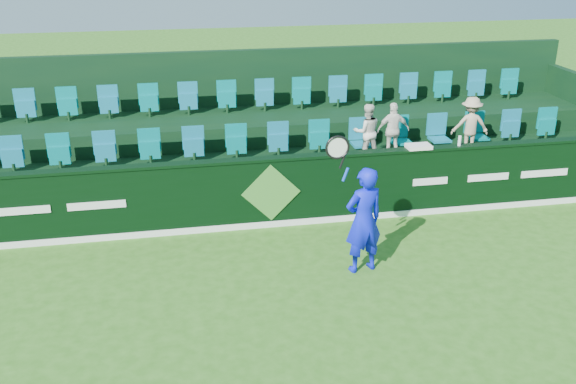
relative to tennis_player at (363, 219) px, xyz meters
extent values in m
plane|color=#2D6618|center=(-1.19, -2.03, -0.91)|extent=(60.00, 60.00, 0.00)
cube|color=black|center=(-1.19, 1.97, -0.26)|extent=(16.00, 0.20, 1.30)
cube|color=black|center=(-1.19, 1.97, 0.42)|extent=(16.00, 0.24, 0.05)
cube|color=white|center=(-1.19, 1.86, -0.85)|extent=(16.00, 0.02, 0.12)
cube|color=#428530|center=(-1.19, 1.86, -0.21)|extent=(1.10, 0.02, 1.10)
cube|color=white|center=(-5.49, 1.86, -0.21)|extent=(0.85, 0.01, 0.14)
cube|color=white|center=(-4.29, 1.86, -0.21)|extent=(1.00, 0.01, 0.14)
cube|color=white|center=(1.91, 1.86, -0.21)|extent=(0.70, 0.01, 0.14)
cube|color=white|center=(3.11, 1.86, -0.21)|extent=(0.85, 0.01, 0.14)
cube|color=white|center=(4.31, 1.86, -0.21)|extent=(1.00, 0.01, 0.14)
cube|color=black|center=(-1.19, 3.07, -0.51)|extent=(16.00, 2.00, 0.80)
cube|color=black|center=(-1.19, 4.97, -0.26)|extent=(16.00, 1.80, 1.30)
cube|color=black|center=(-1.19, 5.97, 0.39)|extent=(16.00, 0.20, 2.60)
cube|color=#13728F|center=(-1.19, 3.47, 0.19)|extent=(13.50, 0.50, 0.60)
cube|color=#13728F|center=(-1.19, 5.27, 0.69)|extent=(13.50, 0.50, 0.60)
imported|color=#0E19EF|center=(0.01, 0.00, -0.02)|extent=(0.73, 0.57, 1.78)
cylinder|color=#143FBF|center=(-0.35, -0.10, 0.83)|extent=(0.11, 0.04, 0.22)
cylinder|color=black|center=(-0.41, -0.10, 1.03)|extent=(0.10, 0.03, 0.20)
torus|color=black|center=(-0.49, -0.10, 1.27)|extent=(0.48, 0.04, 0.48)
cylinder|color=silver|center=(-0.49, -0.10, 1.27)|extent=(0.39, 0.01, 0.39)
imported|color=silver|center=(0.99, 3.09, 0.47)|extent=(0.56, 0.44, 1.15)
imported|color=white|center=(1.55, 3.09, 0.47)|extent=(0.69, 0.31, 1.15)
imported|color=tan|center=(3.24, 3.09, 0.49)|extent=(0.84, 0.59, 1.19)
cube|color=white|center=(1.66, 1.97, 0.48)|extent=(0.46, 0.30, 0.07)
cylinder|color=white|center=(2.48, 1.97, 0.54)|extent=(0.06, 0.06, 0.20)
camera|label=1|loc=(-2.90, -8.88, 4.30)|focal=40.00mm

